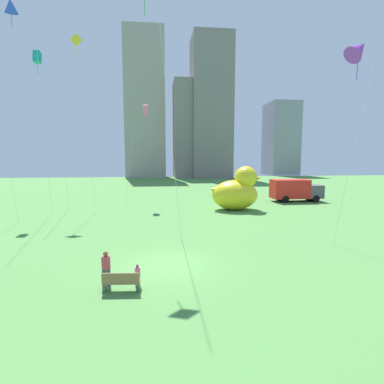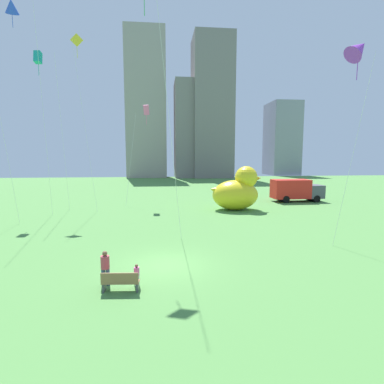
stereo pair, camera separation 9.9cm
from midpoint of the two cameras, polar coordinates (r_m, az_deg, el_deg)
The scene contains 13 objects.
ground_plane at distance 16.52m, azimuth -5.20°, elevation -13.76°, with size 140.00×140.00×0.00m, color #4E8540.
park_bench at distance 13.65m, azimuth -13.61°, elevation -16.34°, with size 1.63×0.58×0.90m.
person_adult at distance 14.34m, azimuth -16.35°, elevation -13.54°, with size 0.39×0.39×1.59m.
person_child at distance 14.08m, azimuth -10.60°, elevation -15.18°, with size 0.25×0.25×1.00m.
giant_inflatable_duck at distance 32.75m, azimuth 8.46°, elevation 0.14°, with size 5.74×3.68×4.76m.
box_truck at distance 40.63m, azimuth 19.07°, elevation 0.31°, with size 6.52×2.48×2.85m.
city_skyline at distance 86.92m, azimuth 2.00°, elevation 14.03°, with size 51.76×19.73×39.79m.
kite_blue at distance 33.32m, azimuth -31.45°, elevation 28.03°, with size 3.10×3.92×19.17m.
kite_pink at distance 36.44m, azimuth -8.97°, elevation 15.17°, with size 2.85×3.93×11.84m.
kite_yellow at distance 34.54m, azimuth -21.24°, elevation 23.89°, with size 2.04×1.45×17.89m.
kite_teal at distance 34.97m, azimuth -27.56°, elevation 21.74°, with size 2.41×3.76×15.98m.
kite_purple at distance 21.04m, azimuth 29.15°, elevation 22.70°, with size 2.06×1.88×12.65m.
kite_green at distance 21.97m, azimuth -8.76°, elevation 32.23°, with size 2.93×2.93×16.86m.
Camera 1 is at (-0.27, -15.46, 5.80)m, focal length 27.83 mm.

